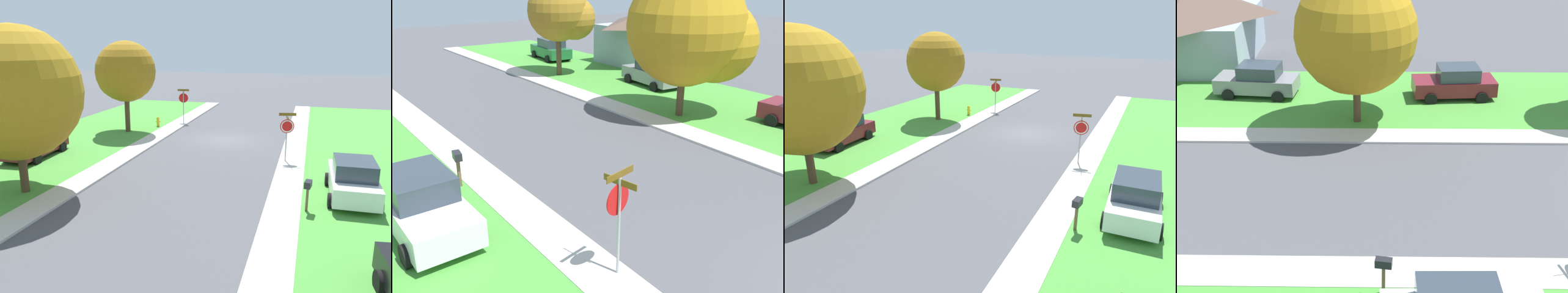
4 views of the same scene
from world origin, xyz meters
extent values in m
plane|color=#4C4C51|center=(0.00, 0.00, 0.00)|extent=(120.00, 120.00, 0.00)
cube|color=beige|center=(4.70, 12.00, 0.05)|extent=(1.40, 56.00, 0.10)
cube|color=beige|center=(-4.70, 12.00, 0.05)|extent=(1.40, 56.00, 0.10)
cylinder|color=#9E9EA3|center=(4.46, -4.82, 1.30)|extent=(0.07, 0.07, 2.60)
cylinder|color=red|center=(4.47, -4.86, 2.05)|extent=(0.75, 0.18, 0.76)
cylinder|color=white|center=(4.47, -4.88, 2.05)|extent=(0.66, 0.13, 0.67)
cylinder|color=red|center=(4.47, -4.89, 2.05)|extent=(0.54, 0.11, 0.55)
cube|color=brown|center=(4.46, -4.82, 2.69)|extent=(0.91, 0.20, 0.16)
cube|color=brown|center=(4.46, -4.82, 2.50)|extent=(0.20, 0.91, 0.16)
cylinder|color=#9E9EA3|center=(-4.34, 4.33, 1.30)|extent=(0.07, 0.07, 2.60)
cylinder|color=red|center=(-4.35, 4.38, 2.05)|extent=(0.75, 0.18, 0.76)
cylinder|color=white|center=(-4.35, 4.40, 2.05)|extent=(0.66, 0.14, 0.67)
cylinder|color=red|center=(-4.35, 4.40, 2.05)|extent=(0.54, 0.11, 0.55)
cube|color=brown|center=(-4.34, 4.33, 2.69)|extent=(0.91, 0.20, 0.16)
cube|color=brown|center=(-4.34, 4.33, 2.50)|extent=(0.20, 0.91, 0.16)
cube|color=white|center=(-7.41, 9.00, 0.70)|extent=(1.87, 4.33, 0.76)
cube|color=#2D3842|center=(-7.41, 9.20, 1.42)|extent=(1.63, 2.13, 0.68)
cylinder|color=black|center=(-6.48, 7.68, 0.32)|extent=(0.25, 0.64, 0.64)
cylinder|color=black|center=(-8.28, 7.65, 0.32)|extent=(0.25, 0.64, 0.64)
cylinder|color=black|center=(-6.53, 10.34, 0.32)|extent=(0.25, 0.64, 0.64)
cylinder|color=black|center=(-8.33, 10.31, 0.32)|extent=(0.25, 0.64, 0.64)
cube|color=maroon|center=(9.50, 7.27, 0.70)|extent=(2.11, 4.42, 0.76)
cube|color=#2D3842|center=(9.52, 7.07, 1.42)|extent=(1.75, 2.21, 0.68)
cylinder|color=black|center=(8.51, 8.53, 0.32)|extent=(0.29, 0.66, 0.64)
cylinder|color=black|center=(10.30, 8.66, 0.32)|extent=(0.29, 0.66, 0.64)
cylinder|color=black|center=(8.70, 5.87, 0.32)|extent=(0.29, 0.66, 0.64)
cylinder|color=black|center=(10.50, 6.00, 0.32)|extent=(0.29, 0.66, 0.64)
cylinder|color=black|center=(-7.59, 15.89, 0.32)|extent=(0.33, 0.67, 0.64)
cylinder|color=#4C3823|center=(6.30, 12.26, 1.22)|extent=(0.36, 0.36, 2.45)
sphere|color=#A47717|center=(6.30, 12.26, 4.41)|extent=(5.60, 5.60, 5.60)
sphere|color=#A47717|center=(7.56, 11.42, 3.71)|extent=(3.92, 3.92, 3.92)
cylinder|color=#4C3823|center=(7.29, -0.29, 1.46)|extent=(0.36, 0.36, 2.92)
sphere|color=#996B17|center=(7.29, -0.29, 4.42)|extent=(4.28, 4.28, 4.28)
sphere|color=#996B17|center=(8.25, -0.93, 3.89)|extent=(3.00, 3.00, 3.00)
cylinder|color=gold|center=(5.84, -2.62, 0.35)|extent=(0.22, 0.22, 0.70)
sphere|color=gold|center=(5.84, -2.62, 0.72)|extent=(0.22, 0.22, 0.22)
cylinder|color=gold|center=(5.70, -2.62, 0.45)|extent=(0.10, 0.08, 0.08)
cylinder|color=gold|center=(5.98, -2.62, 0.45)|extent=(0.10, 0.08, 0.08)
cube|color=brown|center=(-5.61, 11.05, 0.53)|extent=(0.10, 0.10, 1.05)
cube|color=black|center=(-5.61, 11.05, 1.18)|extent=(0.31, 0.51, 0.26)
camera|label=1|loc=(-5.52, 26.29, 6.46)|focal=37.24mm
camera|label=2|loc=(-10.12, -2.36, 6.80)|focal=40.94mm
camera|label=3|loc=(-7.57, 23.00, 7.23)|focal=33.74mm
camera|label=4|loc=(-17.50, 11.20, 10.98)|focal=49.71mm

